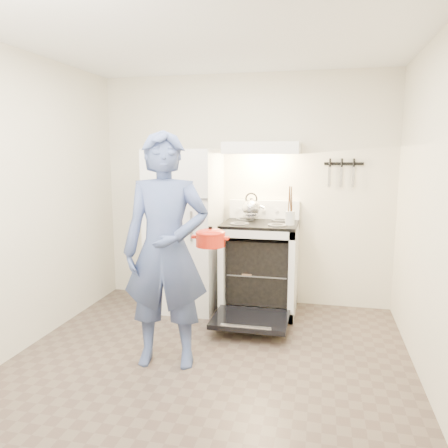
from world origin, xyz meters
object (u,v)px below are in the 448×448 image
at_px(refrigerator, 185,229).
at_px(dutch_oven, 210,240).
at_px(person, 166,251).
at_px(tea_kettle, 251,207).
at_px(stove_body, 260,268).

relative_size(refrigerator, dutch_oven, 5.37).
xyz_separation_m(refrigerator, person, (0.26, -1.29, 0.06)).
height_order(tea_kettle, person, person).
relative_size(tea_kettle, person, 0.16).
distance_m(refrigerator, dutch_oven, 1.08).
bearing_deg(person, tea_kettle, 64.61).
xyz_separation_m(stove_body, person, (-0.55, -1.32, 0.45)).
bearing_deg(refrigerator, stove_body, 1.77).
bearing_deg(person, refrigerator, 92.54).
xyz_separation_m(refrigerator, stove_body, (0.81, 0.02, -0.39)).
distance_m(refrigerator, stove_body, 0.90).
bearing_deg(tea_kettle, dutch_oven, -98.56).
bearing_deg(tea_kettle, refrigerator, -167.29).
relative_size(person, dutch_oven, 5.78).
xyz_separation_m(refrigerator, dutch_oven, (0.53, -0.94, 0.10)).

